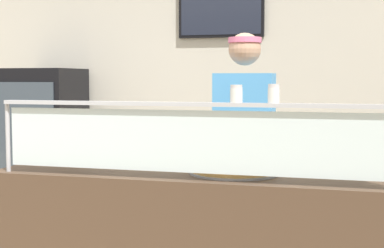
# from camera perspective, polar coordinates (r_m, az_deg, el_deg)

# --- Properties ---
(shop_rear_unit) EXTENTS (6.70, 0.13, 2.70)m
(shop_rear_unit) POSITION_cam_1_polar(r_m,az_deg,el_deg) (5.35, 7.15, 3.35)
(shop_rear_unit) COLOR beige
(shop_rear_unit) RESTS_ON ground
(sneeze_guard) EXTENTS (2.12, 0.06, 0.40)m
(sneeze_guard) POSITION_cam_1_polar(r_m,az_deg,el_deg) (2.89, -0.26, -0.60)
(sneeze_guard) COLOR #B2B5BC
(sneeze_guard) RESTS_ON serving_counter
(pizza_tray) EXTENTS (0.50, 0.50, 0.04)m
(pizza_tray) POSITION_cam_1_polar(r_m,az_deg,el_deg) (3.15, 4.23, -4.61)
(pizza_tray) COLOR #9EA0A8
(pizza_tray) RESTS_ON serving_counter
(pizza_server) EXTENTS (0.15, 0.29, 0.01)m
(pizza_server) POSITION_cam_1_polar(r_m,az_deg,el_deg) (3.12, 4.26, -4.27)
(pizza_server) COLOR #ADAFB7
(pizza_server) RESTS_ON pizza_tray
(parmesan_shaker) EXTENTS (0.06, 0.06, 0.09)m
(parmesan_shaker) POSITION_cam_1_polar(r_m,az_deg,el_deg) (2.83, 4.42, 2.89)
(parmesan_shaker) COLOR white
(parmesan_shaker) RESTS_ON sneeze_guard
(pepper_flake_shaker) EXTENTS (0.06, 0.06, 0.09)m
(pepper_flake_shaker) POSITION_cam_1_polar(r_m,az_deg,el_deg) (2.80, 8.10, 2.88)
(pepper_flake_shaker) COLOR white
(pepper_flake_shaker) RESTS_ON sneeze_guard
(worker_figure) EXTENTS (0.41, 0.50, 1.76)m
(worker_figure) POSITION_cam_1_polar(r_m,az_deg,el_deg) (3.76, 5.24, -2.52)
(worker_figure) COLOR #23232D
(worker_figure) RESTS_ON ground
(drink_fridge) EXTENTS (0.67, 0.62, 1.56)m
(drink_fridge) POSITION_cam_1_polar(r_m,az_deg,el_deg) (5.65, -14.48, -2.58)
(drink_fridge) COLOR black
(drink_fridge) RESTS_ON ground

